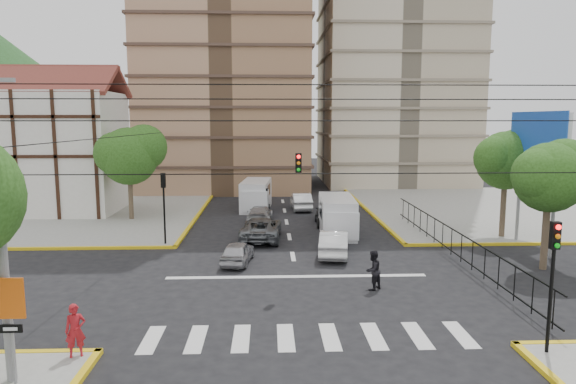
{
  "coord_description": "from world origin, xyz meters",
  "views": [
    {
      "loc": [
        -1.41,
        -23.54,
        7.79
      ],
      "look_at": [
        -0.36,
        3.16,
        4.0
      ],
      "focal_mm": 32.0,
      "sensor_mm": 36.0,
      "label": 1
    }
  ],
  "objects_px": {
    "traffic_light_nw": "(164,196)",
    "pedestrian_crosswalk": "(373,270)",
    "district_sign": "(9,308)",
    "van_left_lane": "(256,196)",
    "car_silver_front_left": "(238,252)",
    "traffic_light_se": "(553,265)",
    "car_white_front_right": "(334,243)",
    "van_right_lane": "(338,217)",
    "pedestrian_sw_corner": "(75,330)"
  },
  "relations": [
    {
      "from": "district_sign",
      "to": "traffic_light_nw",
      "type": "bearing_deg",
      "value": 86.64
    },
    {
      "from": "pedestrian_crosswalk",
      "to": "van_right_lane",
      "type": "bearing_deg",
      "value": -130.48
    },
    {
      "from": "district_sign",
      "to": "pedestrian_crosswalk",
      "type": "distance_m",
      "value": 14.85
    },
    {
      "from": "van_right_lane",
      "to": "pedestrian_crosswalk",
      "type": "xyz_separation_m",
      "value": [
        0.1,
        -11.29,
        -0.32
      ]
    },
    {
      "from": "car_white_front_right",
      "to": "van_right_lane",
      "type": "bearing_deg",
      "value": -91.35
    },
    {
      "from": "traffic_light_se",
      "to": "van_left_lane",
      "type": "xyz_separation_m",
      "value": [
        -10.24,
        28.18,
        -1.88
      ]
    },
    {
      "from": "traffic_light_nw",
      "to": "van_right_lane",
      "type": "height_order",
      "value": "traffic_light_nw"
    },
    {
      "from": "pedestrian_sw_corner",
      "to": "car_white_front_right",
      "type": "bearing_deg",
      "value": 29.56
    },
    {
      "from": "traffic_light_se",
      "to": "van_left_lane",
      "type": "relative_size",
      "value": 0.76
    },
    {
      "from": "district_sign",
      "to": "car_white_front_right",
      "type": "bearing_deg",
      "value": 52.21
    },
    {
      "from": "traffic_light_nw",
      "to": "pedestrian_crosswalk",
      "type": "relative_size",
      "value": 2.39
    },
    {
      "from": "van_right_lane",
      "to": "car_silver_front_left",
      "type": "distance_m",
      "value": 9.22
    },
    {
      "from": "pedestrian_crosswalk",
      "to": "pedestrian_sw_corner",
      "type": "bearing_deg",
      "value": -10.13
    },
    {
      "from": "district_sign",
      "to": "pedestrian_sw_corner",
      "type": "height_order",
      "value": "district_sign"
    },
    {
      "from": "van_right_lane",
      "to": "van_left_lane",
      "type": "distance_m",
      "value": 11.52
    },
    {
      "from": "van_left_lane",
      "to": "car_white_front_right",
      "type": "xyz_separation_m",
      "value": [
        4.81,
        -15.21,
        -0.49
      ]
    },
    {
      "from": "traffic_light_se",
      "to": "van_right_lane",
      "type": "xyz_separation_m",
      "value": [
        -4.51,
        18.19,
        -1.87
      ]
    },
    {
      "from": "traffic_light_se",
      "to": "pedestrian_crosswalk",
      "type": "height_order",
      "value": "traffic_light_se"
    },
    {
      "from": "traffic_light_se",
      "to": "district_sign",
      "type": "distance_m",
      "value": 16.68
    },
    {
      "from": "car_silver_front_left",
      "to": "pedestrian_crosswalk",
      "type": "distance_m",
      "value": 7.98
    },
    {
      "from": "van_left_lane",
      "to": "pedestrian_crosswalk",
      "type": "distance_m",
      "value": 22.07
    },
    {
      "from": "van_right_lane",
      "to": "van_left_lane",
      "type": "height_order",
      "value": "van_right_lane"
    },
    {
      "from": "car_silver_front_left",
      "to": "pedestrian_crosswalk",
      "type": "relative_size",
      "value": 1.94
    },
    {
      "from": "van_left_lane",
      "to": "car_silver_front_left",
      "type": "xyz_separation_m",
      "value": [
        -0.65,
        -16.62,
        -0.63
      ]
    },
    {
      "from": "traffic_light_nw",
      "to": "car_silver_front_left",
      "type": "bearing_deg",
      "value": -40.62
    },
    {
      "from": "car_silver_front_left",
      "to": "traffic_light_nw",
      "type": "bearing_deg",
      "value": -32.57
    },
    {
      "from": "van_right_lane",
      "to": "pedestrian_crosswalk",
      "type": "height_order",
      "value": "van_right_lane"
    },
    {
      "from": "car_silver_front_left",
      "to": "car_white_front_right",
      "type": "bearing_deg",
      "value": -157.48
    },
    {
      "from": "traffic_light_se",
      "to": "car_white_front_right",
      "type": "xyz_separation_m",
      "value": [
        -5.43,
        12.97,
        -2.37
      ]
    },
    {
      "from": "traffic_light_se",
      "to": "car_white_front_right",
      "type": "relative_size",
      "value": 0.97
    },
    {
      "from": "van_right_lane",
      "to": "pedestrian_sw_corner",
      "type": "relative_size",
      "value": 3.28
    },
    {
      "from": "traffic_light_se",
      "to": "car_white_front_right",
      "type": "distance_m",
      "value": 14.26
    },
    {
      "from": "district_sign",
      "to": "pedestrian_sw_corner",
      "type": "distance_m",
      "value": 2.52
    },
    {
      "from": "district_sign",
      "to": "car_silver_front_left",
      "type": "relative_size",
      "value": 0.89
    },
    {
      "from": "district_sign",
      "to": "pedestrian_crosswalk",
      "type": "bearing_deg",
      "value": 34.39
    },
    {
      "from": "traffic_light_nw",
      "to": "car_silver_front_left",
      "type": "relative_size",
      "value": 1.23
    },
    {
      "from": "traffic_light_nw",
      "to": "pedestrian_sw_corner",
      "type": "distance_m",
      "value": 15.44
    },
    {
      "from": "van_right_lane",
      "to": "car_silver_front_left",
      "type": "bearing_deg",
      "value": -131.16
    },
    {
      "from": "traffic_light_nw",
      "to": "van_left_lane",
      "type": "xyz_separation_m",
      "value": [
        5.36,
        12.58,
        -1.88
      ]
    },
    {
      "from": "car_silver_front_left",
      "to": "pedestrian_crosswalk",
      "type": "xyz_separation_m",
      "value": [
        6.48,
        -4.66,
        0.31
      ]
    },
    {
      "from": "car_white_front_right",
      "to": "pedestrian_sw_corner",
      "type": "distance_m",
      "value": 16.16
    },
    {
      "from": "van_left_lane",
      "to": "car_white_front_right",
      "type": "relative_size",
      "value": 1.29
    },
    {
      "from": "district_sign",
      "to": "van_left_lane",
      "type": "relative_size",
      "value": 0.55
    },
    {
      "from": "district_sign",
      "to": "pedestrian_sw_corner",
      "type": "xyz_separation_m",
      "value": [
        1.14,
        1.74,
        -1.43
      ]
    },
    {
      "from": "car_white_front_right",
      "to": "car_silver_front_left",
      "type": "bearing_deg",
      "value": 23.07
    },
    {
      "from": "traffic_light_se",
      "to": "district_sign",
      "type": "bearing_deg",
      "value": -175.05
    },
    {
      "from": "traffic_light_se",
      "to": "traffic_light_nw",
      "type": "distance_m",
      "value": 22.06
    },
    {
      "from": "traffic_light_nw",
      "to": "car_silver_front_left",
      "type": "height_order",
      "value": "traffic_light_nw"
    },
    {
      "from": "traffic_light_se",
      "to": "car_silver_front_left",
      "type": "distance_m",
      "value": 16.08
    },
    {
      "from": "traffic_light_nw",
      "to": "district_sign",
      "type": "relative_size",
      "value": 1.38
    }
  ]
}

